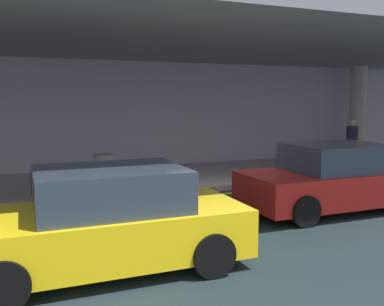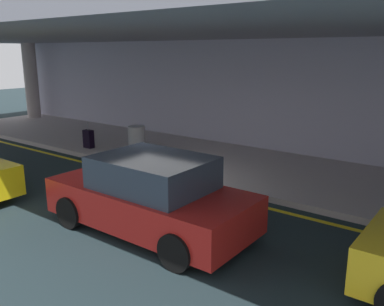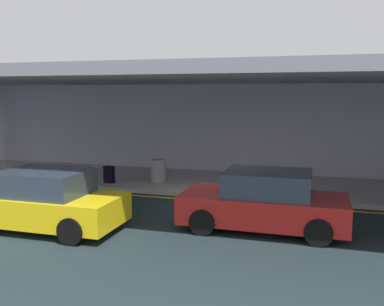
% 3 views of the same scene
% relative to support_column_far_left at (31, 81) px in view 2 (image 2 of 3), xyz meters
% --- Properties ---
extents(ground_plane, '(60.00, 60.00, 0.00)m').
position_rel_support_column_far_left_xyz_m(ground_plane, '(12.00, -4.38, -1.97)').
color(ground_plane, '#1C292D').
extents(sidewalk, '(26.00, 4.20, 0.15)m').
position_rel_support_column_far_left_xyz_m(sidewalk, '(12.00, -1.28, -1.90)').
color(sidewalk, '#B0A5A5').
rests_on(sidewalk, ground).
extents(lane_stripe_yellow, '(26.00, 0.14, 0.01)m').
position_rel_support_column_far_left_xyz_m(lane_stripe_yellow, '(12.00, -3.72, -1.97)').
color(lane_stripe_yellow, yellow).
rests_on(lane_stripe_yellow, ground).
extents(support_column_far_left, '(0.65, 0.65, 3.65)m').
position_rel_support_column_far_left_xyz_m(support_column_far_left, '(0.00, 0.00, 0.00)').
color(support_column_far_left, '#B1A19E').
rests_on(support_column_far_left, sidewalk).
extents(ceiling_overhang, '(28.00, 13.20, 0.30)m').
position_rel_support_column_far_left_xyz_m(ceiling_overhang, '(12.00, -1.78, 1.97)').
color(ceiling_overhang, gray).
rests_on(ceiling_overhang, support_column_far_left).
extents(terminal_back_wall, '(26.00, 0.30, 3.80)m').
position_rel_support_column_far_left_xyz_m(terminal_back_wall, '(12.00, 0.97, -0.07)').
color(terminal_back_wall, '#ABA8C0').
rests_on(terminal_back_wall, ground).
extents(car_red, '(4.10, 1.92, 1.50)m').
position_rel_support_column_far_left_xyz_m(car_red, '(13.68, -6.14, -1.26)').
color(car_red, '#AE1D19').
rests_on(car_red, ground).
extents(suitcase_upright_primary, '(0.36, 0.22, 0.90)m').
position_rel_support_column_far_left_xyz_m(suitcase_upright_primary, '(7.58, -2.71, -1.51)').
color(suitcase_upright_primary, black).
rests_on(suitcase_upright_primary, sidewalk).
extents(trash_bin_steel, '(0.56, 0.56, 0.85)m').
position_rel_support_column_far_left_xyz_m(trash_bin_steel, '(9.29, -2.08, -1.40)').
color(trash_bin_steel, gray).
rests_on(trash_bin_steel, sidewalk).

